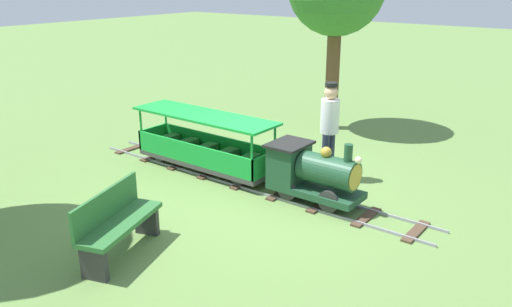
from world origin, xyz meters
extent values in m
plane|color=#608442|center=(0.00, 0.00, 0.00)|extent=(60.00, 60.00, 0.00)
cube|color=gray|center=(-0.23, -0.36, 0.02)|extent=(0.03, 6.40, 0.04)
cube|color=gray|center=(0.23, -0.36, 0.02)|extent=(0.03, 6.40, 0.04)
cube|color=#4C3828|center=(0.00, -3.20, 0.01)|extent=(0.70, 0.14, 0.03)
cube|color=#4C3828|center=(0.00, -2.49, 0.01)|extent=(0.70, 0.14, 0.03)
cube|color=#4C3828|center=(0.00, -1.78, 0.01)|extent=(0.70, 0.14, 0.03)
cube|color=#4C3828|center=(0.00, -1.07, 0.01)|extent=(0.70, 0.14, 0.03)
cube|color=#4C3828|center=(0.00, -0.36, 0.01)|extent=(0.70, 0.14, 0.03)
cube|color=#4C3828|center=(0.00, 0.35, 0.01)|extent=(0.70, 0.14, 0.03)
cube|color=#4C3828|center=(0.00, 1.07, 0.01)|extent=(0.70, 0.14, 0.03)
cube|color=#4C3828|center=(0.00, 1.78, 0.01)|extent=(0.70, 0.14, 0.03)
cube|color=#4C3828|center=(0.00, 2.49, 0.01)|extent=(0.70, 0.14, 0.03)
cube|color=#1E472D|center=(0.00, 0.94, 0.21)|extent=(0.58, 1.40, 0.10)
cylinder|color=#1E472D|center=(0.00, 1.14, 0.56)|extent=(0.44, 0.85, 0.44)
cylinder|color=#B7932D|center=(0.00, 1.57, 0.56)|extent=(0.37, 0.02, 0.37)
cylinder|color=#1E472D|center=(0.00, 1.44, 0.90)|extent=(0.12, 0.12, 0.24)
sphere|color=#B7932D|center=(0.00, 1.09, 0.83)|extent=(0.16, 0.16, 0.16)
cube|color=#1E472D|center=(0.00, 0.47, 0.54)|extent=(0.58, 0.45, 0.55)
cube|color=black|center=(0.00, 0.47, 0.83)|extent=(0.66, 0.53, 0.04)
sphere|color=#F2EAB2|center=(0.00, 1.60, 0.82)|extent=(0.10, 0.10, 0.10)
cylinder|color=#2D2D2D|center=(-0.23, 1.29, 0.20)|extent=(0.05, 0.32, 0.32)
cylinder|color=#2D2D2D|center=(0.23, 1.29, 0.20)|extent=(0.05, 0.32, 0.32)
cylinder|color=#2D2D2D|center=(-0.23, 0.59, 0.20)|extent=(0.05, 0.32, 0.32)
cylinder|color=#2D2D2D|center=(0.23, 0.59, 0.20)|extent=(0.05, 0.32, 0.32)
cube|color=#3F3F3F|center=(0.00, -1.26, 0.18)|extent=(0.66, 2.60, 0.08)
cube|color=green|center=(-0.31, -1.26, 0.40)|extent=(0.04, 2.60, 0.35)
cube|color=green|center=(0.31, -1.26, 0.40)|extent=(0.04, 2.60, 0.35)
cube|color=green|center=(0.00, 0.02, 0.40)|extent=(0.66, 0.04, 0.35)
cube|color=green|center=(0.00, -2.54, 0.40)|extent=(0.66, 0.04, 0.35)
cylinder|color=green|center=(-0.30, -0.01, 0.59)|extent=(0.04, 0.04, 0.75)
cylinder|color=green|center=(0.30, -0.01, 0.59)|extent=(0.04, 0.04, 0.75)
cylinder|color=green|center=(-0.30, -2.51, 0.59)|extent=(0.04, 0.04, 0.75)
cylinder|color=green|center=(0.30, -2.51, 0.59)|extent=(0.04, 0.04, 0.75)
cube|color=green|center=(0.00, -1.26, 0.99)|extent=(0.76, 2.70, 0.04)
cube|color=#2D6B33|center=(0.00, -2.18, 0.34)|extent=(0.50, 0.20, 0.24)
cube|color=#2D6B33|center=(0.00, -1.72, 0.34)|extent=(0.50, 0.20, 0.24)
cube|color=#2D6B33|center=(0.00, -1.26, 0.34)|extent=(0.50, 0.20, 0.24)
cube|color=#2D6B33|center=(0.00, -0.80, 0.34)|extent=(0.50, 0.20, 0.24)
cube|color=#2D6B33|center=(0.00, -0.34, 0.34)|extent=(0.50, 0.20, 0.24)
cylinder|color=#262626|center=(-0.23, -0.35, 0.16)|extent=(0.04, 0.24, 0.24)
cylinder|color=#262626|center=(0.23, -0.35, 0.16)|extent=(0.04, 0.24, 0.24)
cylinder|color=#262626|center=(-0.23, -2.17, 0.16)|extent=(0.04, 0.24, 0.24)
cylinder|color=#262626|center=(0.23, -2.17, 0.16)|extent=(0.04, 0.24, 0.24)
cylinder|color=#282D47|center=(-1.05, 0.60, 0.40)|extent=(0.12, 0.12, 0.80)
cylinder|color=#282D47|center=(-0.87, 0.60, 0.40)|extent=(0.12, 0.12, 0.80)
cylinder|color=white|center=(-0.96, 0.60, 1.08)|extent=(0.30, 0.30, 0.55)
sphere|color=tan|center=(-0.96, 0.60, 1.46)|extent=(0.22, 0.22, 0.22)
cylinder|color=black|center=(-0.96, 0.60, 1.59)|extent=(0.20, 0.20, 0.06)
cube|color=#2D6B33|center=(2.70, -0.13, 0.42)|extent=(1.36, 0.79, 0.06)
cube|color=#2D6B33|center=(2.75, -0.30, 0.62)|extent=(1.25, 0.45, 0.40)
cube|color=#333333|center=(2.16, -0.31, 0.21)|extent=(0.18, 0.33, 0.42)
cube|color=#333333|center=(3.24, 0.05, 0.21)|extent=(0.18, 0.33, 0.42)
cylinder|color=brown|center=(-3.67, -0.88, 1.15)|extent=(0.29, 0.29, 2.30)
camera|label=1|loc=(6.12, 4.49, 3.21)|focal=36.26mm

